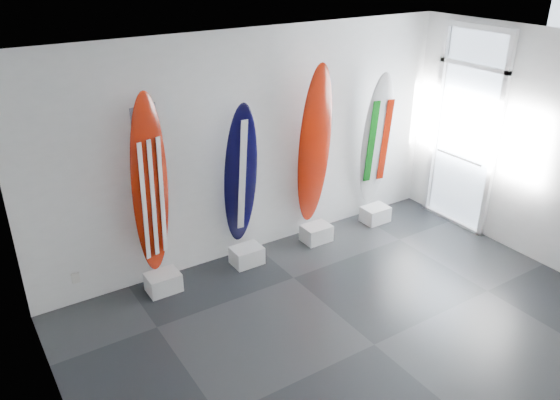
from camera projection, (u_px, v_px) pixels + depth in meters
floor at (374, 345)px, 5.91m from camera, size 6.00×6.00×0.00m
ceiling at (400, 62)px, 4.63m from camera, size 6.00×6.00×0.00m
wall_back at (254, 146)px, 7.17m from camera, size 6.00×0.00×6.00m
wall_left at (61, 329)px, 3.80m from camera, size 0.00×5.00×5.00m
display_block_usa at (163, 282)px, 6.77m from camera, size 0.40×0.30×0.24m
surfboard_usa at (150, 187)px, 6.32m from camera, size 0.54×0.32×2.26m
display_block_navy at (247, 255)px, 7.35m from camera, size 0.40×0.30×0.24m
surfboard_navy at (241, 176)px, 6.96m from camera, size 0.48×0.41×1.99m
display_block_swiss at (316, 233)px, 7.92m from camera, size 0.40×0.30×0.24m
surfboard_swiss at (315, 147)px, 7.45m from camera, size 0.53×0.30×2.32m
display_block_italy at (375, 214)px, 8.47m from camera, size 0.40×0.30×0.24m
surfboard_italy at (376, 141)px, 8.05m from camera, size 0.53×0.41×2.08m
wall_outlet at (76, 278)px, 6.44m from camera, size 0.09×0.02×0.13m
glass_door at (465, 132)px, 7.94m from camera, size 0.12×1.16×2.85m
balcony at (512, 173)px, 8.98m from camera, size 2.80×2.20×1.20m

